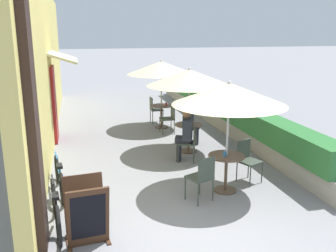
# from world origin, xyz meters

# --- Properties ---
(ground_plane) EXTENTS (120.00, 120.00, 0.00)m
(ground_plane) POSITION_xyz_m (0.00, 0.00, 0.00)
(ground_plane) COLOR gray
(cafe_facade_wall) EXTENTS (0.98, 13.74, 4.20)m
(cafe_facade_wall) POSITION_xyz_m (-2.54, 6.74, 2.09)
(cafe_facade_wall) COLOR #E0CC6B
(cafe_facade_wall) RESTS_ON ground_plane
(planter_hedge) EXTENTS (0.60, 12.74, 1.01)m
(planter_hedge) POSITION_xyz_m (2.75, 6.77, 0.54)
(planter_hedge) COLOR gray
(planter_hedge) RESTS_ON ground_plane
(patio_table_near) EXTENTS (0.71, 0.71, 0.73)m
(patio_table_near) POSITION_xyz_m (0.95, 1.75, 0.51)
(patio_table_near) COLOR brown
(patio_table_near) RESTS_ON ground_plane
(patio_umbrella_near) EXTENTS (2.13, 2.13, 2.17)m
(patio_umbrella_near) POSITION_xyz_m (0.95, 1.75, 1.92)
(patio_umbrella_near) COLOR #B7B7BC
(patio_umbrella_near) RESTS_ON ground_plane
(cafe_chair_near_left) EXTENTS (0.53, 0.53, 0.87)m
(cafe_chair_near_left) POSITION_xyz_m (1.55, 2.10, 0.52)
(cafe_chair_near_left) COLOR #384238
(cafe_chair_near_left) RESTS_ON ground_plane
(cafe_chair_near_right) EXTENTS (0.53, 0.53, 0.87)m
(cafe_chair_near_right) POSITION_xyz_m (0.34, 1.41, 0.52)
(cafe_chair_near_right) COLOR #384238
(cafe_chair_near_right) RESTS_ON ground_plane
(coffee_cup_near) EXTENTS (0.07, 0.07, 0.09)m
(coffee_cup_near) POSITION_xyz_m (0.89, 1.72, 0.78)
(coffee_cup_near) COLOR teal
(coffee_cup_near) RESTS_ON patio_table_near
(patio_table_mid) EXTENTS (0.71, 0.71, 0.73)m
(patio_table_mid) POSITION_xyz_m (0.96, 4.26, 0.51)
(patio_table_mid) COLOR brown
(patio_table_mid) RESTS_ON ground_plane
(patio_umbrella_mid) EXTENTS (2.13, 2.13, 2.17)m
(patio_umbrella_mid) POSITION_xyz_m (0.96, 4.26, 1.92)
(patio_umbrella_mid) COLOR #B7B7BC
(patio_umbrella_mid) RESTS_ON ground_plane
(cafe_chair_mid_left) EXTENTS (0.52, 0.52, 0.87)m
(cafe_chair_mid_left) POSITION_xyz_m (0.78, 3.59, 0.52)
(cafe_chair_mid_left) COLOR #384238
(cafe_chair_mid_left) RESTS_ON ground_plane
(seated_patron_mid_left) EXTENTS (0.49, 0.44, 1.25)m
(seated_patron_mid_left) POSITION_xyz_m (0.68, 3.63, 0.69)
(seated_patron_mid_left) COLOR #23232D
(seated_patron_mid_left) RESTS_ON ground_plane
(cafe_chair_mid_right) EXTENTS (0.52, 0.52, 0.87)m
(cafe_chair_mid_right) POSITION_xyz_m (1.13, 4.94, 0.52)
(cafe_chair_mid_right) COLOR #384238
(cafe_chair_mid_right) RESTS_ON ground_plane
(seated_patron_mid_right) EXTENTS (0.49, 0.44, 1.25)m
(seated_patron_mid_right) POSITION_xyz_m (1.24, 4.90, 0.69)
(seated_patron_mid_right) COLOR #23232D
(seated_patron_mid_right) RESTS_ON ground_plane
(coffee_cup_mid) EXTENTS (0.07, 0.07, 0.09)m
(coffee_cup_mid) POSITION_xyz_m (0.90, 4.18, 0.78)
(coffee_cup_mid) COLOR #232328
(coffee_cup_mid) RESTS_ON patio_table_mid
(patio_table_far) EXTENTS (0.71, 0.71, 0.73)m
(patio_table_far) POSITION_xyz_m (0.84, 6.83, 0.51)
(patio_table_far) COLOR brown
(patio_table_far) RESTS_ON ground_plane
(patio_umbrella_far) EXTENTS (2.13, 2.13, 2.17)m
(patio_umbrella_far) POSITION_xyz_m (0.84, 6.83, 1.92)
(patio_umbrella_far) COLOR #B7B7BC
(patio_umbrella_far) RESTS_ON ground_plane
(cafe_chair_far_left) EXTENTS (0.41, 0.41, 0.87)m
(cafe_chair_far_left) POSITION_xyz_m (0.75, 7.52, 0.52)
(cafe_chair_far_left) COLOR #384238
(cafe_chair_far_left) RESTS_ON ground_plane
(cafe_chair_far_right) EXTENTS (0.41, 0.41, 0.87)m
(cafe_chair_far_right) POSITION_xyz_m (0.92, 6.14, 0.52)
(cafe_chair_far_right) COLOR #384238
(cafe_chair_far_right) RESTS_ON ground_plane
(coffee_cup_far) EXTENTS (0.07, 0.07, 0.09)m
(coffee_cup_far) POSITION_xyz_m (0.98, 6.79, 0.78)
(coffee_cup_far) COLOR #B73D3D
(coffee_cup_far) RESTS_ON patio_table_far
(bicycle_leaning) EXTENTS (0.23, 1.67, 0.71)m
(bicycle_leaning) POSITION_xyz_m (-2.20, 1.05, 0.33)
(bicycle_leaning) COLOR black
(bicycle_leaning) RESTS_ON ground_plane
(bicycle_second) EXTENTS (0.25, 1.64, 0.68)m
(bicycle_second) POSITION_xyz_m (-2.19, 2.43, 0.31)
(bicycle_second) COLOR black
(bicycle_second) RESTS_ON ground_plane
(menu_board) EXTENTS (0.66, 0.69, 0.95)m
(menu_board) POSITION_xyz_m (-1.74, 0.57, 0.47)
(menu_board) COLOR #422819
(menu_board) RESTS_ON ground_plane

